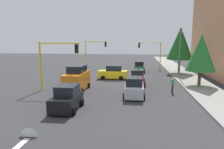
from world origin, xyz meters
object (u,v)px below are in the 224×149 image
object	(u,v)px
car_silver	(134,88)
car_green	(139,67)
tree_roadside_mid	(180,43)
car_yellow	(113,73)
traffic_signal_near_right	(56,56)
traffic_signal_far_left	(151,50)
traffic_signal_far_right	(94,49)
car_black	(67,99)
car_red	(137,78)
street_lamp_curbside	(180,49)
pedestrian_crossing	(173,85)
tree_roadside_near	(201,53)
delivery_van_orange	(77,79)

from	to	relation	value
car_silver	car_green	size ratio (longest dim) A/B	1.09
tree_roadside_mid	car_yellow	distance (m)	12.72
car_silver	traffic_signal_near_right	bearing A→B (deg)	-99.64
traffic_signal_far_left	tree_roadside_mid	world-z (taller)	tree_roadside_mid
traffic_signal_far_right	car_black	world-z (taller)	traffic_signal_far_right
car_green	traffic_signal_far_right	bearing A→B (deg)	-120.01
tree_roadside_mid	car_black	size ratio (longest dim) A/B	2.11
traffic_signal_near_right	car_red	bearing A→B (deg)	115.47
traffic_signal_near_right	traffic_signal_far_right	bearing A→B (deg)	-179.94
street_lamp_curbside	car_silver	world-z (taller)	street_lamp_curbside
traffic_signal_far_right	traffic_signal_far_left	bearing A→B (deg)	90.00
car_yellow	pedestrian_crossing	world-z (taller)	car_yellow
street_lamp_curbside	tree_roadside_near	distance (m)	5.76
car_red	car_silver	bearing A→B (deg)	-2.77
car_silver	tree_roadside_mid	bearing A→B (deg)	155.12
traffic_signal_far_left	pedestrian_crossing	xyz separation A→B (m)	(19.49, 1.18, -2.89)
tree_roadside_mid	car_yellow	size ratio (longest dim) A/B	1.87
car_yellow	car_silver	distance (m)	9.98
delivery_van_orange	traffic_signal_near_right	bearing A→B (deg)	-78.14
delivery_van_orange	car_yellow	distance (m)	8.20
street_lamp_curbside	car_green	xyz separation A→B (m)	(-5.16, -5.81, -3.45)
traffic_signal_near_right	tree_roadside_near	bearing A→B (deg)	103.91
traffic_signal_near_right	car_red	size ratio (longest dim) A/B	1.42
street_lamp_curbside	traffic_signal_far_left	bearing A→B (deg)	-161.11
traffic_signal_far_right	car_green	world-z (taller)	traffic_signal_far_right
traffic_signal_far_left	car_silver	size ratio (longest dim) A/B	1.36
delivery_van_orange	car_yellow	world-z (taller)	delivery_van_orange
traffic_signal_near_right	traffic_signal_far_right	world-z (taller)	traffic_signal_far_right
street_lamp_curbside	car_yellow	size ratio (longest dim) A/B	1.69
traffic_signal_far_left	traffic_signal_far_right	world-z (taller)	traffic_signal_far_right
traffic_signal_far_left	tree_roadside_mid	bearing A→B (deg)	35.97
car_yellow	car_silver	bearing A→B (deg)	18.98
tree_roadside_mid	car_red	size ratio (longest dim) A/B	2.04
tree_roadside_near	traffic_signal_near_right	bearing A→B (deg)	-76.09
car_silver	street_lamp_curbside	bearing A→B (deg)	150.07
traffic_signal_far_left	car_silver	world-z (taller)	traffic_signal_far_left
street_lamp_curbside	traffic_signal_near_right	bearing A→B (deg)	-57.09
pedestrian_crossing	traffic_signal_far_left	bearing A→B (deg)	-176.53
traffic_signal_far_left	delivery_van_orange	distance (m)	21.77
car_black	pedestrian_crossing	size ratio (longest dim) A/B	2.16
tree_roadside_near	car_black	size ratio (longest dim) A/B	1.70
car_green	street_lamp_curbside	bearing A→B (deg)	48.42
traffic_signal_near_right	street_lamp_curbside	distance (m)	17.70
car_red	traffic_signal_far_right	bearing A→B (deg)	-150.98
delivery_van_orange	car_silver	size ratio (longest dim) A/B	1.22
delivery_van_orange	car_red	size ratio (longest dim) A/B	1.26
traffic_signal_near_right	car_red	world-z (taller)	traffic_signal_near_right
car_yellow	tree_roadside_near	bearing A→B (deg)	69.86
traffic_signal_near_right	car_red	distance (m)	10.13
car_black	car_green	world-z (taller)	same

